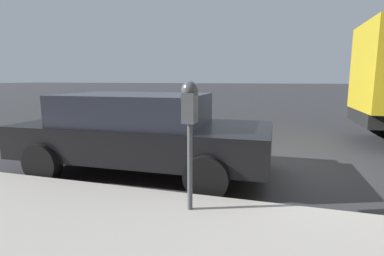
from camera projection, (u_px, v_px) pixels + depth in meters
ground_plane at (272, 166)px, 5.84m from camera, size 220.00×220.00×0.00m
parking_meter at (190, 113)px, 3.35m from camera, size 0.21×0.19×1.50m
car_black at (141, 131)px, 5.38m from camera, size 2.21×4.47×1.41m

